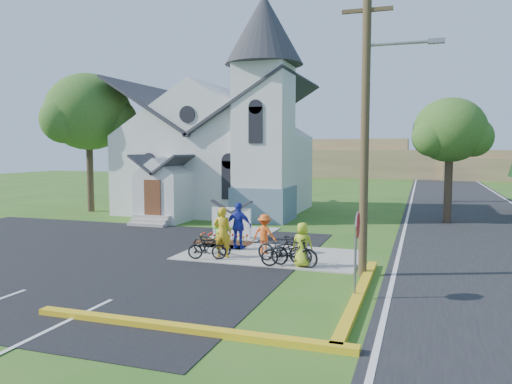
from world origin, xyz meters
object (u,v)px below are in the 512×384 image
(bike_0, at_px, (212,243))
(bike_1, at_px, (207,248))
(church_sign, at_px, (231,218))
(cyclist_1, at_px, (221,229))
(cyclist_3, at_px, (265,234))
(cyclist_2, at_px, (239,226))
(utility_pole, at_px, (367,112))
(stop_sign, at_px, (357,236))
(cyclist_4, at_px, (302,245))
(bike_3, at_px, (294,252))
(cyclist_0, at_px, (223,232))
(bike_2, at_px, (282,249))
(bike_4, at_px, (287,253))

(bike_0, height_order, bike_1, bike_0)
(church_sign, xyz_separation_m, bike_0, (0.54, -3.49, -0.50))
(cyclist_1, relative_size, cyclist_3, 1.08)
(church_sign, xyz_separation_m, cyclist_2, (1.13, -2.06, -0.01))
(utility_pole, height_order, bike_1, utility_pole)
(cyclist_3, bearing_deg, cyclist_2, -10.90)
(stop_sign, bearing_deg, cyclist_4, 126.22)
(cyclist_3, bearing_deg, bike_3, 144.06)
(bike_3, bearing_deg, cyclist_3, 50.06)
(cyclist_0, height_order, bike_2, cyclist_0)
(bike_1, xyz_separation_m, cyclist_4, (3.66, 0.01, 0.35))
(cyclist_3, bearing_deg, bike_0, 37.12)
(stop_sign, xyz_separation_m, bike_4, (-2.82, 3.00, -1.25))
(church_sign, height_order, cyclist_1, cyclist_1)
(stop_sign, bearing_deg, cyclist_0, 146.68)
(bike_4, bearing_deg, cyclist_0, 56.53)
(utility_pole, xyz_separation_m, cyclist_1, (-6.11, 2.35, -4.51))
(bike_2, bearing_deg, church_sign, 50.87)
(cyclist_3, height_order, bike_4, cyclist_3)
(bike_3, bearing_deg, church_sign, 50.43)
(cyclist_1, distance_m, bike_1, 2.01)
(cyclist_0, bearing_deg, church_sign, -77.98)
(bike_1, bearing_deg, cyclist_4, -104.94)
(utility_pole, xyz_separation_m, bike_2, (-3.08, 0.83, -4.85))
(bike_4, bearing_deg, utility_pole, -116.48)
(bike_1, relative_size, cyclist_3, 0.94)
(stop_sign, distance_m, bike_1, 6.81)
(bike_1, xyz_separation_m, bike_4, (3.11, -0.09, 0.04))
(bike_0, bearing_deg, church_sign, 22.40)
(cyclist_3, xyz_separation_m, bike_3, (1.65, -1.81, -0.24))
(church_sign, bearing_deg, cyclist_0, -73.67)
(bike_3, bearing_deg, bike_0, 83.26)
(bike_2, relative_size, cyclist_4, 1.22)
(stop_sign, height_order, cyclist_0, stop_sign)
(church_sign, relative_size, cyclist_3, 1.40)
(cyclist_2, height_order, cyclist_4, cyclist_2)
(bike_2, xyz_separation_m, bike_3, (0.59, -0.53, 0.03))
(bike_0, distance_m, cyclist_2, 1.63)
(bike_3, bearing_deg, bike_2, 55.47)
(utility_pole, height_order, stop_sign, utility_pole)
(bike_0, xyz_separation_m, bike_2, (2.95, -0.37, 0.02))
(bike_1, bearing_deg, bike_0, -3.94)
(stop_sign, bearing_deg, utility_pole, 91.49)
(bike_1, bearing_deg, bike_3, -106.66)
(stop_sign, relative_size, bike_3, 1.38)
(bike_3, relative_size, cyclist_4, 1.14)
(cyclist_3, bearing_deg, stop_sign, 142.85)
(utility_pole, distance_m, bike_0, 7.84)
(cyclist_0, height_order, bike_1, cyclist_0)
(bike_0, relative_size, cyclist_1, 1.08)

